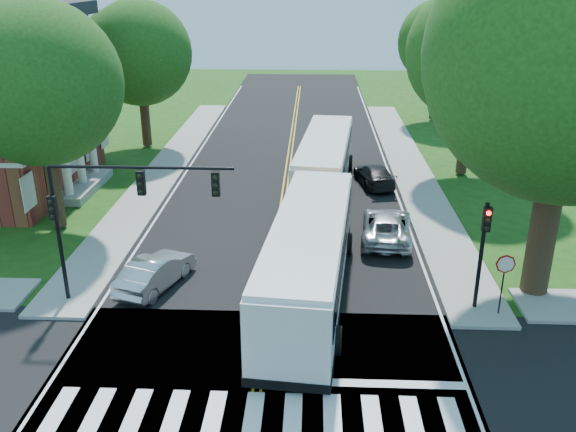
# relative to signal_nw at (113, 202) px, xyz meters

# --- Properties ---
(ground) EXTENTS (140.00, 140.00, 0.00)m
(ground) POSITION_rel_signal_nw_xyz_m (5.86, -6.43, -4.38)
(ground) COLOR #194511
(ground) RESTS_ON ground
(road) EXTENTS (14.00, 96.00, 0.01)m
(road) POSITION_rel_signal_nw_xyz_m (5.86, 11.57, -4.37)
(road) COLOR black
(road) RESTS_ON ground
(cross_road) EXTENTS (60.00, 12.00, 0.01)m
(cross_road) POSITION_rel_signal_nw_xyz_m (5.86, -6.43, -4.37)
(cross_road) COLOR black
(cross_road) RESTS_ON ground
(center_line) EXTENTS (0.36, 70.00, 0.01)m
(center_line) POSITION_rel_signal_nw_xyz_m (5.86, 15.57, -4.36)
(center_line) COLOR gold
(center_line) RESTS_ON road
(edge_line_w) EXTENTS (0.12, 70.00, 0.01)m
(edge_line_w) POSITION_rel_signal_nw_xyz_m (-0.94, 15.57, -4.36)
(edge_line_w) COLOR silver
(edge_line_w) RESTS_ON road
(edge_line_e) EXTENTS (0.12, 70.00, 0.01)m
(edge_line_e) POSITION_rel_signal_nw_xyz_m (12.66, 15.57, -4.36)
(edge_line_e) COLOR silver
(edge_line_e) RESTS_ON road
(crosswalk) EXTENTS (12.60, 3.00, 0.01)m
(crosswalk) POSITION_rel_signal_nw_xyz_m (5.86, -6.93, -4.36)
(crosswalk) COLOR silver
(crosswalk) RESTS_ON road
(stop_bar) EXTENTS (6.60, 0.40, 0.01)m
(stop_bar) POSITION_rel_signal_nw_xyz_m (9.36, -4.83, -4.36)
(stop_bar) COLOR silver
(stop_bar) RESTS_ON road
(sidewalk_nw) EXTENTS (2.60, 40.00, 0.15)m
(sidewalk_nw) POSITION_rel_signal_nw_xyz_m (-2.44, 18.57, -4.30)
(sidewalk_nw) COLOR gray
(sidewalk_nw) RESTS_ON ground
(sidewalk_ne) EXTENTS (2.60, 40.00, 0.15)m
(sidewalk_ne) POSITION_rel_signal_nw_xyz_m (14.16, 18.57, -4.30)
(sidewalk_ne) COLOR gray
(sidewalk_ne) RESTS_ON ground
(tree_ne_big) EXTENTS (10.80, 10.80, 14.91)m
(tree_ne_big) POSITION_rel_signal_nw_xyz_m (16.86, 1.57, 5.24)
(tree_ne_big) COLOR black
(tree_ne_big) RESTS_ON ground
(tree_west_near) EXTENTS (8.00, 8.00, 11.40)m
(tree_west_near) POSITION_rel_signal_nw_xyz_m (-5.64, 7.57, 3.15)
(tree_west_near) COLOR black
(tree_west_near) RESTS_ON ground
(tree_west_far) EXTENTS (7.60, 7.60, 10.67)m
(tree_west_far) POSITION_rel_signal_nw_xyz_m (-5.14, 23.57, 2.62)
(tree_west_far) COLOR black
(tree_west_far) RESTS_ON ground
(tree_east_mid) EXTENTS (8.40, 8.40, 11.93)m
(tree_east_mid) POSITION_rel_signal_nw_xyz_m (17.36, 17.57, 3.48)
(tree_east_mid) COLOR black
(tree_east_mid) RESTS_ON ground
(tree_east_far) EXTENTS (7.20, 7.20, 10.34)m
(tree_east_far) POSITION_rel_signal_nw_xyz_m (18.36, 33.57, 2.48)
(tree_east_far) COLOR black
(tree_east_far) RESTS_ON ground
(signal_nw) EXTENTS (7.15, 0.46, 5.66)m
(signal_nw) POSITION_rel_signal_nw_xyz_m (0.00, 0.00, 0.00)
(signal_nw) COLOR black
(signal_nw) RESTS_ON ground
(signal_ne) EXTENTS (0.30, 0.46, 4.40)m
(signal_ne) POSITION_rel_signal_nw_xyz_m (14.06, 0.01, -1.41)
(signal_ne) COLOR black
(signal_ne) RESTS_ON ground
(stop_sign) EXTENTS (0.76, 0.08, 2.53)m
(stop_sign) POSITION_rel_signal_nw_xyz_m (14.86, -0.45, -2.35)
(stop_sign) COLOR black
(stop_sign) RESTS_ON ground
(bus_lead) EXTENTS (4.13, 13.30, 3.39)m
(bus_lead) POSITION_rel_signal_nw_xyz_m (7.44, 0.92, -2.58)
(bus_lead) COLOR silver
(bus_lead) RESTS_ON road
(bus_follow) EXTENTS (3.97, 12.77, 3.25)m
(bus_follow) POSITION_rel_signal_nw_xyz_m (8.28, 14.42, -2.65)
(bus_follow) COLOR silver
(bus_follow) RESTS_ON road
(hatchback) EXTENTS (2.82, 4.54, 1.41)m
(hatchback) POSITION_rel_signal_nw_xyz_m (0.96, 1.39, -3.66)
(hatchback) COLOR #B5B8BC
(hatchback) RESTS_ON road
(suv) EXTENTS (2.92, 5.39, 1.43)m
(suv) POSITION_rel_signal_nw_xyz_m (11.28, 6.82, -3.65)
(suv) COLOR silver
(suv) RESTS_ON road
(dark_sedan) EXTENTS (2.61, 4.76, 1.31)m
(dark_sedan) POSITION_rel_signal_nw_xyz_m (11.42, 15.25, -3.71)
(dark_sedan) COLOR black
(dark_sedan) RESTS_ON road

